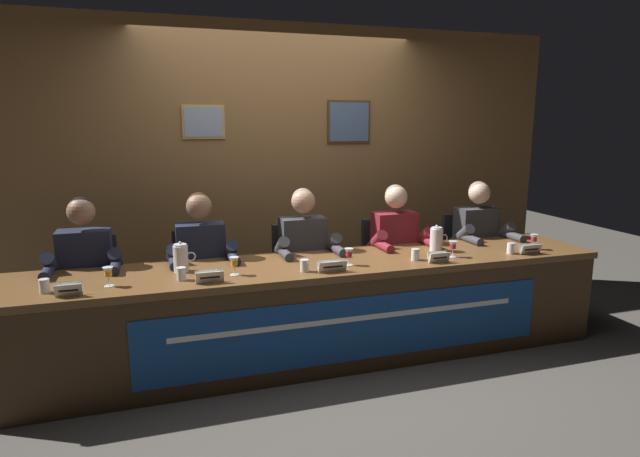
{
  "coord_description": "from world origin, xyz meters",
  "views": [
    {
      "loc": [
        -1.15,
        -3.56,
        1.73
      ],
      "look_at": [
        0.0,
        0.0,
        0.98
      ],
      "focal_mm": 29.81,
      "sensor_mm": 36.0,
      "label": 1
    }
  ],
  "objects_px": {
    "water_cup_right": "(415,255)",
    "water_cup_far_right": "(511,249)",
    "juice_glass_center": "(349,254)",
    "juice_glass_far_left": "(108,273)",
    "water_pitcher_right_side": "(436,239)",
    "panelist_far_right": "(481,240)",
    "water_pitcher_left_side": "(181,258)",
    "panelist_center": "(306,253)",
    "nameplate_left": "(210,277)",
    "panelist_left": "(202,261)",
    "panelist_right": "(398,246)",
    "chair_center": "(299,280)",
    "chair_right": "(387,272)",
    "conference_table": "(326,296)",
    "nameplate_center": "(331,266)",
    "water_cup_center": "(305,266)",
    "juice_glass_left": "(234,263)",
    "chair_left": "(201,289)",
    "water_cup_far_left": "(44,287)",
    "juice_glass_far_right": "(534,239)",
    "nameplate_far_right": "(530,249)",
    "nameplate_far_left": "(69,290)",
    "chair_far_right": "(466,264)",
    "chair_far_left": "(91,299)",
    "juice_glass_right": "(453,246)",
    "nameplate_right": "(439,257)",
    "water_cup_left": "(181,274)",
    "panelist_far_left": "(85,270)"
  },
  "relations": [
    {
      "from": "nameplate_left",
      "to": "nameplate_far_right",
      "type": "xyz_separation_m",
      "value": [
        2.44,
        0.01,
        0.0
      ]
    },
    {
      "from": "panelist_right",
      "to": "panelist_left",
      "type": "bearing_deg",
      "value": 180.0
    },
    {
      "from": "juice_glass_far_left",
      "to": "nameplate_far_right",
      "type": "relative_size",
      "value": 0.7
    },
    {
      "from": "juice_glass_far_left",
      "to": "chair_left",
      "type": "bearing_deg",
      "value": 49.43
    },
    {
      "from": "conference_table",
      "to": "chair_right",
      "type": "bearing_deg",
      "value": 40.46
    },
    {
      "from": "conference_table",
      "to": "water_cup_far_right",
      "type": "bearing_deg",
      "value": -3.6
    },
    {
      "from": "juice_glass_far_left",
      "to": "water_pitcher_right_side",
      "type": "relative_size",
      "value": 0.59
    },
    {
      "from": "nameplate_center",
      "to": "water_cup_center",
      "type": "bearing_deg",
      "value": 160.58
    },
    {
      "from": "chair_far_left",
      "to": "juice_glass_far_left",
      "type": "relative_size",
      "value": 7.18
    },
    {
      "from": "water_pitcher_left_side",
      "to": "water_pitcher_right_side",
      "type": "xyz_separation_m",
      "value": [
        1.96,
        -0.01,
        0.0
      ]
    },
    {
      "from": "nameplate_left",
      "to": "panelist_left",
      "type": "bearing_deg",
      "value": 88.8
    },
    {
      "from": "water_pitcher_right_side",
      "to": "nameplate_right",
      "type": "bearing_deg",
      "value": -117.1
    },
    {
      "from": "water_cup_right",
      "to": "water_cup_far_right",
      "type": "bearing_deg",
      "value": -3.7
    },
    {
      "from": "panelist_center",
      "to": "panelist_right",
      "type": "relative_size",
      "value": 1.0
    },
    {
      "from": "juice_glass_far_left",
      "to": "juice_glass_right",
      "type": "relative_size",
      "value": 1.0
    },
    {
      "from": "juice_glass_left",
      "to": "panelist_right",
      "type": "height_order",
      "value": "panelist_right"
    },
    {
      "from": "chair_center",
      "to": "chair_left",
      "type": "bearing_deg",
      "value": 180.0
    },
    {
      "from": "panelist_far_left",
      "to": "chair_center",
      "type": "distance_m",
      "value": 1.65
    },
    {
      "from": "conference_table",
      "to": "water_cup_center",
      "type": "height_order",
      "value": "water_cup_center"
    },
    {
      "from": "chair_left",
      "to": "conference_table",
      "type": "bearing_deg",
      "value": -40.19
    },
    {
      "from": "nameplate_left",
      "to": "chair_far_right",
      "type": "xyz_separation_m",
      "value": [
        2.44,
        0.84,
        -0.34
      ]
    },
    {
      "from": "juice_glass_far_right",
      "to": "conference_table",
      "type": "bearing_deg",
      "value": 179.01
    },
    {
      "from": "juice_glass_far_left",
      "to": "chair_right",
      "type": "relative_size",
      "value": 0.14
    },
    {
      "from": "juice_glass_left",
      "to": "panelist_far_right",
      "type": "bearing_deg",
      "value": 12.77
    },
    {
      "from": "chair_center",
      "to": "panelist_far_right",
      "type": "height_order",
      "value": "panelist_far_right"
    },
    {
      "from": "juice_glass_left",
      "to": "water_cup_center",
      "type": "bearing_deg",
      "value": -7.86
    },
    {
      "from": "chair_far_left",
      "to": "juice_glass_left",
      "type": "relative_size",
      "value": 7.18
    },
    {
      "from": "water_pitcher_right_side",
      "to": "panelist_left",
      "type": "bearing_deg",
      "value": 169.62
    },
    {
      "from": "water_cup_center",
      "to": "water_cup_right",
      "type": "xyz_separation_m",
      "value": [
        0.87,
        0.05,
        0.0
      ]
    },
    {
      "from": "conference_table",
      "to": "water_cup_left",
      "type": "distance_m",
      "value": 1.03
    },
    {
      "from": "nameplate_left",
      "to": "water_pitcher_right_side",
      "type": "relative_size",
      "value": 0.84
    },
    {
      "from": "panelist_far_right",
      "to": "water_pitcher_left_side",
      "type": "relative_size",
      "value": 5.8
    },
    {
      "from": "chair_left",
      "to": "chair_right",
      "type": "bearing_deg",
      "value": 0.0
    },
    {
      "from": "panelist_far_right",
      "to": "juice_glass_center",
      "type": "bearing_deg",
      "value": -160.41
    },
    {
      "from": "chair_far_right",
      "to": "panelist_far_right",
      "type": "relative_size",
      "value": 0.73
    },
    {
      "from": "juice_glass_far_left",
      "to": "water_pitcher_left_side",
      "type": "relative_size",
      "value": 0.59
    },
    {
      "from": "panelist_center",
      "to": "panelist_right",
      "type": "distance_m",
      "value": 0.81
    },
    {
      "from": "conference_table",
      "to": "chair_right",
      "type": "relative_size",
      "value": 4.88
    },
    {
      "from": "panelist_far_right",
      "to": "water_cup_right",
      "type": "bearing_deg",
      "value": -150.33
    },
    {
      "from": "nameplate_far_right",
      "to": "water_pitcher_right_side",
      "type": "height_order",
      "value": "water_pitcher_right_side"
    },
    {
      "from": "chair_center",
      "to": "nameplate_left",
      "type": "bearing_deg",
      "value": -134.49
    },
    {
      "from": "chair_center",
      "to": "nameplate_far_left",
      "type": "bearing_deg",
      "value": -152.48
    },
    {
      "from": "juice_glass_center",
      "to": "water_cup_right",
      "type": "height_order",
      "value": "juice_glass_center"
    },
    {
      "from": "panelist_center",
      "to": "water_pitcher_right_side",
      "type": "height_order",
      "value": "panelist_center"
    },
    {
      "from": "chair_far_right",
      "to": "nameplate_far_right",
      "type": "distance_m",
      "value": 0.9
    },
    {
      "from": "water_cup_right",
      "to": "juice_glass_far_right",
      "type": "xyz_separation_m",
      "value": [
        1.06,
        0.01,
        0.05
      ]
    },
    {
      "from": "chair_right",
      "to": "water_cup_right",
      "type": "xyz_separation_m",
      "value": [
        -0.12,
        -0.73,
        0.34
      ]
    },
    {
      "from": "panelist_center",
      "to": "water_pitcher_right_side",
      "type": "distance_m",
      "value": 1.04
    },
    {
      "from": "panelist_center",
      "to": "water_pitcher_right_side",
      "type": "relative_size",
      "value": 5.8
    },
    {
      "from": "water_cup_far_left",
      "to": "chair_left",
      "type": "xyz_separation_m",
      "value": [
        0.97,
        0.74,
        -0.34
      ]
    }
  ]
}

